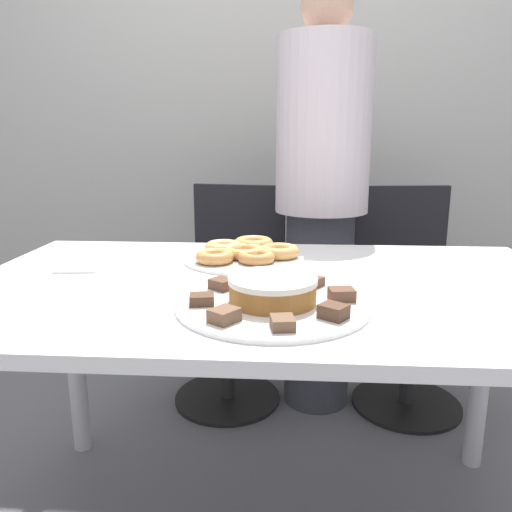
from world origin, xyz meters
TOP-DOWN VIEW (x-y plane):
  - wall_back at (0.00, 1.54)m, footprint 8.00×0.05m
  - table at (0.00, 0.00)m, footprint 1.47×0.87m
  - person_standing at (0.17, 0.77)m, footprint 0.35×0.35m
  - office_chair_left at (-0.19, 0.80)m, footprint 0.51×0.51m
  - office_chair_right at (0.53, 0.81)m, footprint 0.49×0.49m
  - plate_cake at (0.01, -0.18)m, footprint 0.40×0.40m
  - plate_donuts at (-0.08, 0.21)m, footprint 0.34×0.34m
  - frosted_cake at (0.01, -0.18)m, footprint 0.18×0.18m
  - lamington_0 at (0.10, -0.06)m, footprint 0.06×0.06m
  - lamington_1 at (-0.01, -0.04)m, footprint 0.05×0.06m
  - lamington_2 at (-0.10, -0.10)m, footprint 0.06×0.06m
  - lamington_3 at (-0.13, -0.20)m, footprint 0.05×0.05m
  - lamington_4 at (-0.07, -0.30)m, footprint 0.06×0.07m
  - lamington_5 at (0.04, -0.32)m, footprint 0.05×0.05m
  - lamington_6 at (0.13, -0.26)m, footprint 0.06×0.06m
  - lamington_7 at (0.16, -0.16)m, footprint 0.06×0.05m
  - donut_0 at (-0.08, 0.21)m, footprint 0.12×0.12m
  - donut_1 at (0.02, 0.22)m, footprint 0.11×0.11m
  - donut_2 at (-0.06, 0.30)m, footprint 0.12×0.12m
  - donut_3 at (-0.14, 0.24)m, footprint 0.11×0.11m
  - donut_4 at (-0.15, 0.14)m, footprint 0.10×0.10m
  - donut_5 at (-0.04, 0.15)m, footprint 0.10×0.10m
  - napkin at (-0.51, 0.08)m, footprint 0.12×0.10m

SIDE VIEW (x-z plane):
  - office_chair_left at x=-0.19m, z-range -0.02..0.86m
  - office_chair_right at x=0.53m, z-range -0.02..0.86m
  - table at x=0.00m, z-range 0.28..1.02m
  - napkin at x=-0.51m, z-range 0.74..0.75m
  - plate_cake at x=0.01m, z-range 0.74..0.75m
  - plate_donuts at x=-0.08m, z-range 0.74..0.75m
  - lamington_3 at x=-0.13m, z-range 0.75..0.77m
  - lamington_5 at x=0.04m, z-range 0.75..0.77m
  - lamington_0 at x=0.10m, z-range 0.75..0.77m
  - lamington_2 at x=-0.10m, z-range 0.75..0.77m
  - lamington_4 at x=-0.07m, z-range 0.75..0.77m
  - lamington_7 at x=0.16m, z-range 0.75..0.77m
  - lamington_6 at x=0.13m, z-range 0.75..0.78m
  - lamington_1 at x=-0.01m, z-range 0.75..0.78m
  - donut_5 at x=-0.04m, z-range 0.75..0.78m
  - donut_0 at x=-0.08m, z-range 0.75..0.78m
  - donut_4 at x=-0.15m, z-range 0.75..0.78m
  - donut_1 at x=0.02m, z-range 0.75..0.78m
  - donut_3 at x=-0.14m, z-range 0.75..0.79m
  - donut_2 at x=-0.06m, z-range 0.75..0.79m
  - frosted_cake at x=0.01m, z-range 0.75..0.80m
  - person_standing at x=0.17m, z-range 0.04..1.66m
  - wall_back at x=0.00m, z-range 0.00..2.60m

